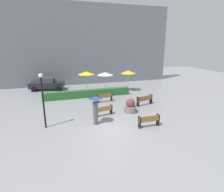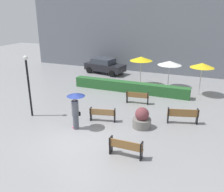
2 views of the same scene
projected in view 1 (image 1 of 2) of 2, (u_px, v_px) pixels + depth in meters
name	position (u px, v px, depth m)	size (l,w,h in m)	color
ground_plane	(109.00, 129.00, 12.94)	(60.00, 60.00, 0.00)	gray
bench_far_right	(145.00, 99.00, 17.85)	(1.81, 0.78, 0.93)	olive
bench_mid_center	(104.00, 110.00, 15.21)	(1.60, 0.66, 0.81)	#9E7242
bench_near_right	(149.00, 120.00, 13.14)	(1.59, 0.35, 0.85)	olive
bench_back_row	(105.00, 97.00, 18.86)	(1.64, 0.53, 0.85)	olive
pedestrian_with_umbrella	(96.00, 106.00, 13.38)	(1.00, 1.00, 2.09)	#4C515B
planter_pot	(130.00, 106.00, 15.98)	(1.05, 1.05, 1.21)	slate
lamp_post	(43.00, 95.00, 12.53)	(0.28, 0.28, 3.84)	black
patio_umbrella_yellow	(86.00, 73.00, 22.13)	(1.96, 1.96, 2.54)	silver
patio_umbrella_white	(105.00, 74.00, 23.14)	(1.99, 1.99, 2.30)	silver
patio_umbrella_yellow_far	(128.00, 72.00, 22.78)	(1.81, 1.81, 2.56)	silver
hedge_strip	(88.00, 93.00, 20.56)	(9.54, 0.70, 0.83)	#28602D
building_facade	(76.00, 45.00, 26.12)	(28.00, 1.20, 11.11)	slate
parked_car	(47.00, 84.00, 23.69)	(4.46, 2.61, 1.57)	black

